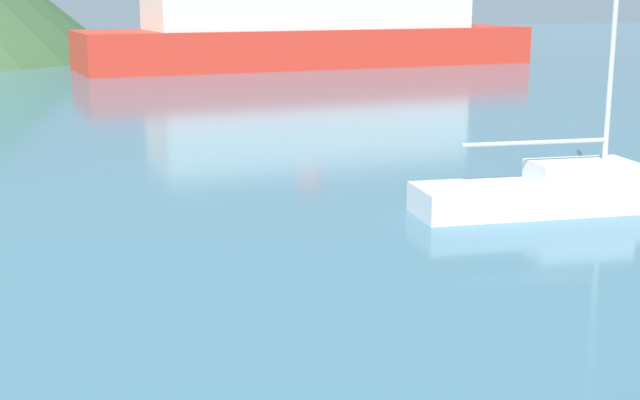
# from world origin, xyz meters

# --- Properties ---
(sailboat_inner) EXTENTS (7.68, 2.89, 7.96)m
(sailboat_inner) POSITION_xyz_m (7.80, 15.72, 0.44)
(sailboat_inner) COLOR silver
(sailboat_inner) RESTS_ON ground_plane
(ferry_distant) EXTENTS (30.24, 7.67, 8.17)m
(ferry_distant) POSITION_xyz_m (17.55, 55.69, 2.89)
(ferry_distant) COLOR red
(ferry_distant) RESTS_ON ground_plane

